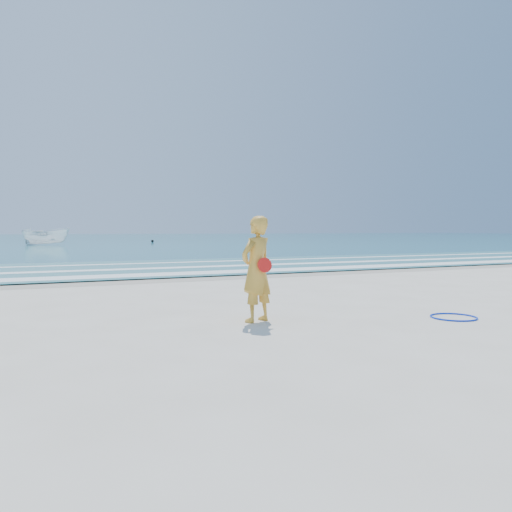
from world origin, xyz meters
name	(u,v)px	position (x,y,z in m)	size (l,w,h in m)	color
ground	(354,319)	(0.00, 0.00, 0.00)	(400.00, 400.00, 0.00)	silver
wet_sand	(201,277)	(0.00, 9.00, 0.00)	(400.00, 2.40, 0.00)	#B2A893
ocean	(54,238)	(0.00, 105.00, 0.02)	(400.00, 190.00, 0.04)	#19727F
shallow	(164,267)	(0.00, 14.00, 0.04)	(400.00, 10.00, 0.01)	#59B7AD
foam_near	(189,273)	(0.00, 10.30, 0.05)	(400.00, 1.40, 0.01)	white
foam_mid	(169,268)	(0.00, 13.20, 0.05)	(400.00, 0.90, 0.01)	white
foam_far	(151,263)	(0.00, 16.50, 0.05)	(400.00, 0.60, 0.01)	white
hoop	(454,317)	(1.80, -0.68, 0.02)	(0.86, 0.86, 0.03)	#0B30D1
boat	(46,236)	(-3.47, 51.07, 0.99)	(1.86, 4.94, 1.91)	white
buoy	(152,241)	(9.46, 56.75, 0.22)	(0.37, 0.37, 0.37)	black
woman	(256,269)	(-1.77, 0.54, 0.96)	(0.83, 0.70, 1.92)	gold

